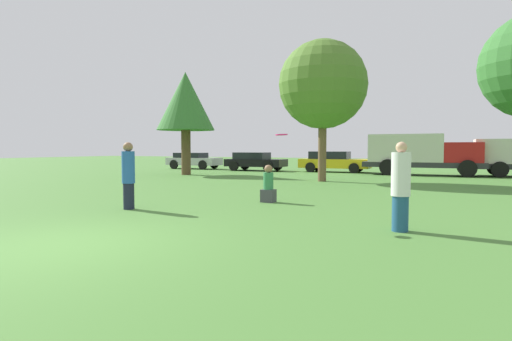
{
  "coord_description": "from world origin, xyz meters",
  "views": [
    {
      "loc": [
        5.7,
        -4.55,
        1.57
      ],
      "look_at": [
        1.42,
        4.12,
        1.05
      ],
      "focal_mm": 28.85,
      "sensor_mm": 36.0,
      "label": 1
    }
  ],
  "objects": [
    {
      "name": "ground_plane",
      "position": [
        0.0,
        0.0,
        0.0
      ],
      "size": [
        120.0,
        120.0,
        0.0
      ],
      "primitive_type": "plane",
      "color": "#477A33"
    },
    {
      "name": "person_thrower",
      "position": [
        -1.9,
        3.43,
        0.88
      ],
      "size": [
        0.33,
        0.33,
        1.73
      ],
      "rotation": [
        0.0,
        0.0,
        0.02
      ],
      "color": "#191E33",
      "rests_on": "ground"
    },
    {
      "name": "person_catcher",
      "position": [
        4.73,
        3.57,
        0.85
      ],
      "size": [
        0.35,
        0.35,
        1.69
      ],
      "rotation": [
        0.0,
        0.0,
        -3.12
      ],
      "color": "navy",
      "rests_on": "ground"
    },
    {
      "name": "frisbee",
      "position": [
        2.4,
        3.34,
        1.85
      ],
      "size": [
        0.25,
        0.25,
        0.04
      ],
      "color": "#F21E72"
    },
    {
      "name": "bystander_sitting",
      "position": [
        0.75,
        6.3,
        0.47
      ],
      "size": [
        0.39,
        0.32,
        1.09
      ],
      "color": "#3F3F47",
      "rests_on": "ground"
    },
    {
      "name": "tree_0",
      "position": [
        -8.84,
        15.49,
        4.29
      ],
      "size": [
        3.41,
        3.41,
        6.06
      ],
      "color": "brown",
      "rests_on": "ground"
    },
    {
      "name": "tree_1",
      "position": [
        -0.13,
        14.35,
        4.55
      ],
      "size": [
        4.16,
        4.16,
        6.65
      ],
      "color": "brown",
      "rests_on": "ground"
    },
    {
      "name": "parked_car_silver",
      "position": [
        -12.61,
        21.63,
        0.67
      ],
      "size": [
        4.18,
        1.98,
        1.23
      ],
      "rotation": [
        0.0,
        0.0,
        0.04
      ],
      "color": "#B2B2B7",
      "rests_on": "ground"
    },
    {
      "name": "parked_car_black",
      "position": [
        -7.18,
        21.31,
        0.69
      ],
      "size": [
        4.23,
        2.07,
        1.28
      ],
      "rotation": [
        0.0,
        0.0,
        0.04
      ],
      "color": "black",
      "rests_on": "ground"
    },
    {
      "name": "parked_car_yellow",
      "position": [
        -1.76,
        22.14,
        0.71
      ],
      "size": [
        4.64,
        1.98,
        1.36
      ],
      "rotation": [
        0.0,
        0.0,
        0.04
      ],
      "color": "gold",
      "rests_on": "ground"
    },
    {
      "name": "delivery_truck_red",
      "position": [
        3.66,
        21.35,
        1.32
      ],
      "size": [
        6.7,
        2.46,
        2.39
      ],
      "rotation": [
        0.0,
        0.0,
        0.04
      ],
      "color": "#2D2D33",
      "rests_on": "ground"
    }
  ]
}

